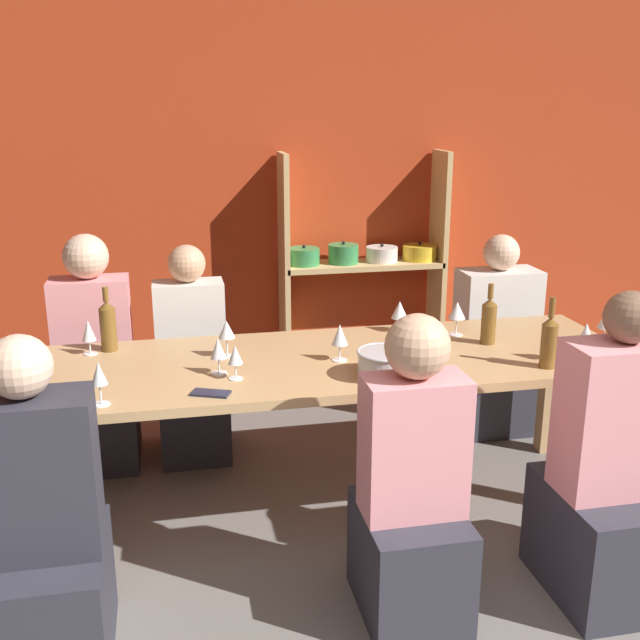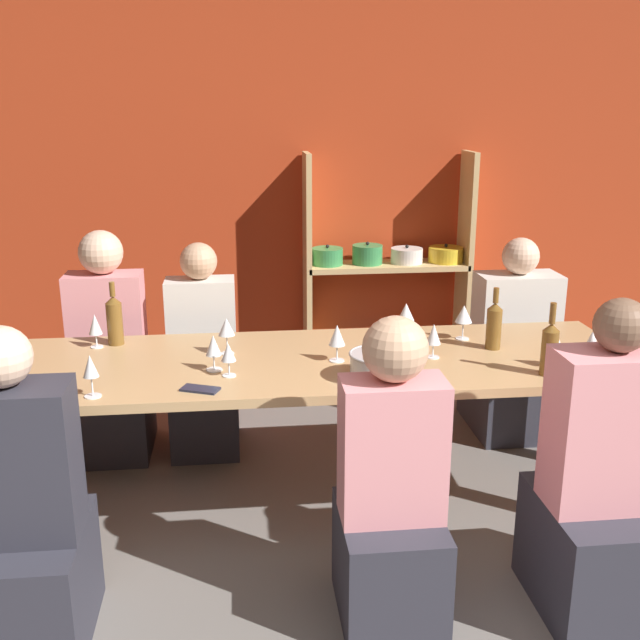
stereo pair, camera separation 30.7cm
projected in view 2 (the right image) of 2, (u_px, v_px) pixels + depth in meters
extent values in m
cube|color=#B23819|center=(300.00, 180.00, 5.02)|extent=(8.80, 0.06, 2.70)
cube|color=tan|center=(307.00, 270.00, 4.99)|extent=(0.04, 0.30, 1.54)
cube|color=tan|center=(464.00, 267.00, 5.11)|extent=(0.04, 0.30, 1.54)
cube|color=tan|center=(384.00, 373.00, 5.26)|extent=(1.08, 0.30, 0.04)
cylinder|color=#338447|center=(327.00, 366.00, 5.20)|extent=(0.20, 0.20, 0.11)
sphere|color=black|center=(327.00, 357.00, 5.18)|extent=(0.02, 0.02, 0.02)
cylinder|color=#235BAD|center=(365.00, 363.00, 5.23)|extent=(0.24, 0.24, 0.13)
sphere|color=black|center=(366.00, 352.00, 5.20)|extent=(0.02, 0.02, 0.02)
cylinder|color=#E0561E|center=(403.00, 362.00, 5.26)|extent=(0.21, 0.21, 0.12)
sphere|color=black|center=(403.00, 352.00, 5.24)|extent=(0.02, 0.02, 0.02)
cylinder|color=silver|center=(441.00, 359.00, 5.28)|extent=(0.23, 0.23, 0.14)
sphere|color=black|center=(441.00, 348.00, 5.26)|extent=(0.02, 0.02, 0.02)
cube|color=tan|center=(387.00, 266.00, 5.05)|extent=(1.08, 0.30, 0.04)
cylinder|color=#338447|center=(327.00, 256.00, 4.98)|extent=(0.21, 0.21, 0.11)
sphere|color=black|center=(327.00, 246.00, 4.96)|extent=(0.02, 0.02, 0.02)
cylinder|color=#338447|center=(367.00, 254.00, 5.01)|extent=(0.20, 0.20, 0.13)
sphere|color=black|center=(367.00, 243.00, 4.99)|extent=(0.02, 0.02, 0.02)
cylinder|color=silver|center=(407.00, 256.00, 5.04)|extent=(0.21, 0.21, 0.10)
sphere|color=black|center=(407.00, 246.00, 5.02)|extent=(0.02, 0.02, 0.02)
cylinder|color=gold|center=(446.00, 255.00, 5.07)|extent=(0.23, 0.23, 0.10)
sphere|color=black|center=(446.00, 245.00, 5.05)|extent=(0.02, 0.02, 0.02)
cube|color=tan|center=(322.00, 363.00, 3.34)|extent=(2.80, 0.88, 0.04)
cube|color=tan|center=(3.00, 495.00, 2.96)|extent=(0.08, 0.08, 0.72)
cube|color=tan|center=(633.00, 461.00, 3.24)|extent=(0.08, 0.08, 0.72)
cube|color=tan|center=(46.00, 421.00, 3.65)|extent=(0.08, 0.08, 0.72)
cube|color=tan|center=(563.00, 398.00, 3.93)|extent=(0.08, 0.08, 0.72)
cylinder|color=#B7BABC|center=(378.00, 366.00, 3.07)|extent=(0.23, 0.23, 0.11)
torus|color=#B7BABC|center=(378.00, 354.00, 3.05)|extent=(0.24, 0.24, 0.01)
cylinder|color=brown|center=(115.00, 324.00, 3.51)|extent=(0.07, 0.07, 0.20)
cone|color=brown|center=(113.00, 300.00, 3.47)|extent=(0.07, 0.07, 0.03)
cylinder|color=brown|center=(112.00, 289.00, 3.46)|extent=(0.03, 0.03, 0.07)
cylinder|color=brown|center=(549.00, 353.00, 3.11)|extent=(0.07, 0.07, 0.19)
cone|color=brown|center=(552.00, 327.00, 3.08)|extent=(0.07, 0.07, 0.03)
cylinder|color=brown|center=(553.00, 313.00, 3.06)|extent=(0.03, 0.03, 0.09)
cylinder|color=brown|center=(494.00, 329.00, 3.45)|extent=(0.07, 0.07, 0.19)
cone|color=brown|center=(495.00, 306.00, 3.41)|extent=(0.07, 0.07, 0.03)
cylinder|color=brown|center=(496.00, 295.00, 3.40)|extent=(0.03, 0.03, 0.07)
cylinder|color=white|center=(433.00, 357.00, 3.35)|extent=(0.06, 0.06, 0.00)
cylinder|color=white|center=(433.00, 350.00, 3.34)|extent=(0.01, 0.01, 0.06)
cone|color=white|center=(434.00, 334.00, 3.32)|extent=(0.07, 0.07, 0.09)
cylinder|color=white|center=(93.00, 396.00, 2.91)|extent=(0.07, 0.07, 0.00)
cylinder|color=white|center=(92.00, 386.00, 2.89)|extent=(0.01, 0.01, 0.08)
cone|color=white|center=(90.00, 366.00, 2.87)|extent=(0.06, 0.06, 0.09)
cylinder|color=maroon|center=(91.00, 371.00, 2.88)|extent=(0.03, 0.03, 0.04)
cylinder|color=white|center=(462.00, 339.00, 3.61)|extent=(0.07, 0.07, 0.00)
cylinder|color=white|center=(463.00, 330.00, 3.60)|extent=(0.01, 0.01, 0.08)
cone|color=white|center=(464.00, 314.00, 3.57)|extent=(0.08, 0.08, 0.08)
cylinder|color=beige|center=(463.00, 318.00, 3.58)|extent=(0.05, 0.05, 0.03)
cylinder|color=white|center=(337.00, 360.00, 3.30)|extent=(0.07, 0.07, 0.00)
cylinder|color=white|center=(337.00, 353.00, 3.29)|extent=(0.01, 0.01, 0.07)
cone|color=white|center=(337.00, 335.00, 3.27)|extent=(0.07, 0.07, 0.09)
cylinder|color=maroon|center=(337.00, 340.00, 3.28)|extent=(0.04, 0.04, 0.04)
cylinder|color=white|center=(214.00, 370.00, 3.19)|extent=(0.07, 0.07, 0.00)
cylinder|color=white|center=(214.00, 362.00, 3.18)|extent=(0.01, 0.01, 0.06)
cone|color=white|center=(213.00, 345.00, 3.16)|extent=(0.07, 0.07, 0.09)
cylinder|color=maroon|center=(214.00, 350.00, 3.17)|extent=(0.04, 0.04, 0.04)
cylinder|color=white|center=(614.00, 354.00, 3.39)|extent=(0.07, 0.07, 0.00)
cylinder|color=white|center=(615.00, 345.00, 3.37)|extent=(0.01, 0.01, 0.08)
cone|color=white|center=(617.00, 327.00, 3.35)|extent=(0.08, 0.08, 0.09)
cylinder|color=beige|center=(616.00, 332.00, 3.36)|extent=(0.04, 0.04, 0.03)
cylinder|color=white|center=(97.00, 347.00, 3.49)|extent=(0.06, 0.06, 0.00)
cylinder|color=white|center=(96.00, 340.00, 3.48)|extent=(0.01, 0.01, 0.06)
cone|color=white|center=(95.00, 324.00, 3.46)|extent=(0.06, 0.06, 0.09)
cylinder|color=beige|center=(95.00, 329.00, 3.46)|extent=(0.03, 0.03, 0.04)
cylinder|color=white|center=(227.00, 353.00, 3.40)|extent=(0.06, 0.06, 0.00)
cylinder|color=white|center=(227.00, 344.00, 3.39)|extent=(0.01, 0.01, 0.09)
cone|color=white|center=(226.00, 327.00, 3.36)|extent=(0.08, 0.08, 0.08)
cylinder|color=maroon|center=(227.00, 331.00, 3.37)|extent=(0.04, 0.04, 0.03)
cylinder|color=white|center=(554.00, 366.00, 3.24)|extent=(0.06, 0.06, 0.00)
cylinder|color=white|center=(554.00, 359.00, 3.23)|extent=(0.01, 0.01, 0.06)
cone|color=white|center=(556.00, 343.00, 3.21)|extent=(0.07, 0.07, 0.09)
cylinder|color=maroon|center=(556.00, 347.00, 3.21)|extent=(0.04, 0.04, 0.04)
cylinder|color=white|center=(229.00, 375.00, 3.12)|extent=(0.06, 0.06, 0.00)
cylinder|color=white|center=(229.00, 368.00, 3.11)|extent=(0.01, 0.01, 0.06)
cone|color=white|center=(228.00, 352.00, 3.09)|extent=(0.06, 0.06, 0.08)
cylinder|color=beige|center=(229.00, 356.00, 3.10)|extent=(0.03, 0.03, 0.03)
cylinder|color=white|center=(405.00, 333.00, 3.69)|extent=(0.07, 0.07, 0.00)
cylinder|color=white|center=(406.00, 327.00, 3.68)|extent=(0.01, 0.01, 0.06)
cone|color=white|center=(406.00, 312.00, 3.66)|extent=(0.08, 0.08, 0.09)
cylinder|color=maroon|center=(406.00, 316.00, 3.67)|extent=(0.05, 0.05, 0.03)
cylinder|color=white|center=(590.00, 365.00, 3.25)|extent=(0.06, 0.06, 0.00)
cylinder|color=white|center=(590.00, 356.00, 3.24)|extent=(0.01, 0.01, 0.08)
cone|color=white|center=(592.00, 339.00, 3.22)|extent=(0.06, 0.06, 0.08)
cylinder|color=maroon|center=(592.00, 343.00, 3.22)|extent=(0.03, 0.03, 0.03)
cube|color=#1E2338|center=(200.00, 389.00, 2.97)|extent=(0.17, 0.12, 0.01)
cube|color=#2D2D38|center=(389.00, 565.00, 2.77)|extent=(0.37, 0.46, 0.42)
cube|color=pink|center=(392.00, 450.00, 2.64)|extent=(0.37, 0.20, 0.52)
sphere|color=tan|center=(395.00, 349.00, 2.53)|extent=(0.23, 0.23, 0.23)
cube|color=#2D2D38|center=(205.00, 410.00, 4.13)|extent=(0.36, 0.45, 0.44)
cube|color=silver|center=(202.00, 327.00, 4.00)|extent=(0.36, 0.20, 0.52)
sphere|color=tan|center=(198.00, 261.00, 3.90)|extent=(0.19, 0.19, 0.19)
cube|color=#2D2D38|center=(29.00, 587.00, 2.64)|extent=(0.41, 0.51, 0.42)
cube|color=#2D2D38|center=(13.00, 463.00, 2.50)|extent=(0.41, 0.23, 0.54)
sphere|color=beige|center=(0.00, 357.00, 2.40)|extent=(0.20, 0.20, 0.20)
cube|color=#2D2D38|center=(510.00, 392.00, 4.38)|extent=(0.46, 0.57, 0.44)
cube|color=silver|center=(516.00, 316.00, 4.25)|extent=(0.46, 0.25, 0.49)
sphere|color=beige|center=(521.00, 256.00, 4.15)|extent=(0.21, 0.21, 0.21)
cube|color=#2D2D38|center=(594.00, 555.00, 2.81)|extent=(0.42, 0.53, 0.44)
cube|color=pink|center=(609.00, 430.00, 2.67)|extent=(0.42, 0.23, 0.59)
sphere|color=brown|center=(622.00, 325.00, 2.56)|extent=(0.19, 0.19, 0.19)
cube|color=#2D2D38|center=(114.00, 416.00, 4.09)|extent=(0.39, 0.49, 0.41)
cube|color=pink|center=(107.00, 328.00, 3.95)|extent=(0.39, 0.22, 0.59)
sphere|color=beige|center=(101.00, 252.00, 3.84)|extent=(0.23, 0.23, 0.23)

